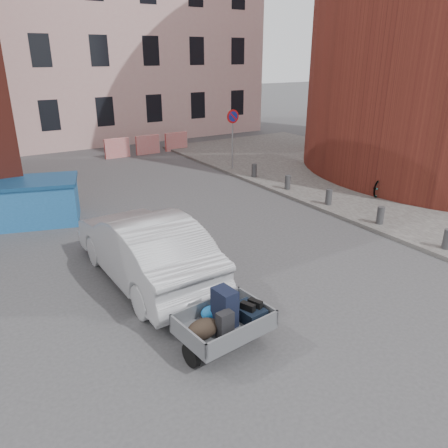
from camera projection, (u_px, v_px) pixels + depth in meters
ground at (242, 298)px, 9.66m from camera, size 120.00×120.00×0.00m
sidewalk at (388, 185)px, 17.77m from camera, size 9.00×24.00×0.12m
building_pink at (124, 20)px, 27.41m from camera, size 16.00×8.00×14.00m
no_parking_sign at (233, 127)px, 19.38m from camera, size 0.60×0.09×2.65m
bollards at (329, 197)px, 15.18m from camera, size 0.22×9.02×0.55m
barriers at (148, 145)px, 23.37m from camera, size 4.70×0.18×1.00m
trailer at (224, 321)px, 7.75m from camera, size 1.70×1.88×1.20m
dumpster at (23, 202)px, 13.67m from camera, size 3.69×2.62×1.40m
silver_car at (145, 247)px, 10.18m from camera, size 1.86×5.03×1.65m
bicycle at (383, 181)px, 16.32m from camera, size 2.00×1.26×0.99m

